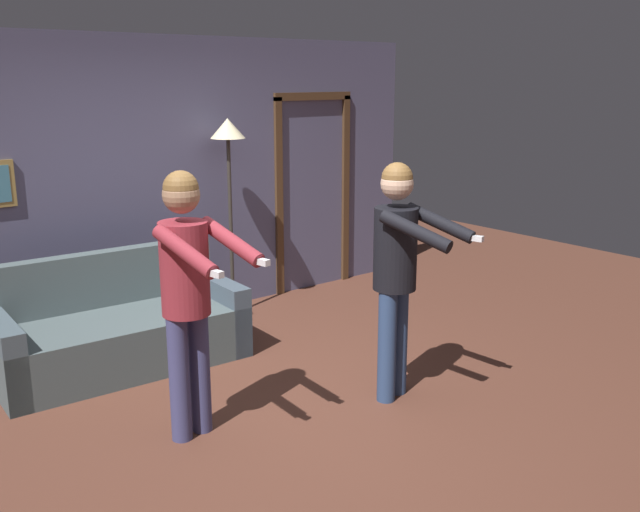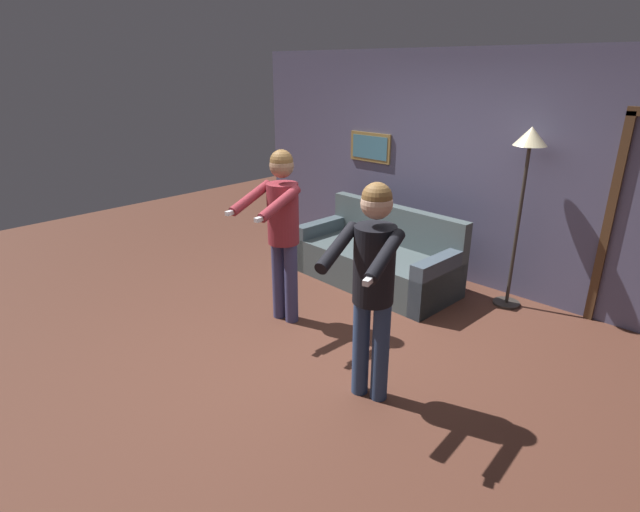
{
  "view_description": "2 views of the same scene",
  "coord_description": "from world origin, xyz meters",
  "px_view_note": "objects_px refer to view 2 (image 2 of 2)",
  "views": [
    {
      "loc": [
        -2.64,
        -3.68,
        2.25
      ],
      "look_at": [
        0.14,
        -0.23,
        1.12
      ],
      "focal_mm": 40.0,
      "sensor_mm": 36.0,
      "label": 1
    },
    {
      "loc": [
        2.72,
        -2.93,
        2.41
      ],
      "look_at": [
        0.14,
        -0.24,
        0.98
      ],
      "focal_mm": 28.0,
      "sensor_mm": 36.0,
      "label": 2
    }
  ],
  "objects_px": {
    "couch": "(378,260)",
    "person_standing_left": "(282,221)",
    "person_standing_right": "(373,275)",
    "torchiere_lamp": "(527,161)"
  },
  "relations": [
    {
      "from": "couch",
      "to": "torchiere_lamp",
      "type": "bearing_deg",
      "value": 20.05
    },
    {
      "from": "torchiere_lamp",
      "to": "person_standing_left",
      "type": "relative_size",
      "value": 1.1
    },
    {
      "from": "torchiere_lamp",
      "to": "person_standing_left",
      "type": "xyz_separation_m",
      "value": [
        -1.48,
        -1.89,
        -0.51
      ]
    },
    {
      "from": "torchiere_lamp",
      "to": "person_standing_right",
      "type": "distance_m",
      "value": 2.35
    },
    {
      "from": "couch",
      "to": "person_standing_right",
      "type": "xyz_separation_m",
      "value": [
        1.29,
        -1.79,
        0.74
      ]
    },
    {
      "from": "couch",
      "to": "person_standing_left",
      "type": "distance_m",
      "value": 1.59
    },
    {
      "from": "couch",
      "to": "person_standing_right",
      "type": "bearing_deg",
      "value": -54.16
    },
    {
      "from": "couch",
      "to": "person_standing_left",
      "type": "bearing_deg",
      "value": -94.41
    },
    {
      "from": "couch",
      "to": "person_standing_left",
      "type": "height_order",
      "value": "person_standing_left"
    },
    {
      "from": "couch",
      "to": "person_standing_right",
      "type": "distance_m",
      "value": 2.33
    }
  ]
}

